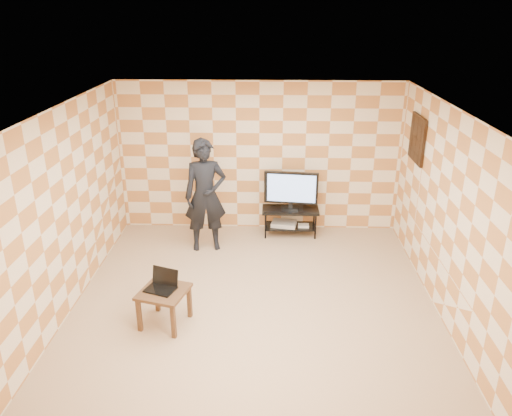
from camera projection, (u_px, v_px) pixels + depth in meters
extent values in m
plane|color=tan|center=(255.00, 299.00, 7.08)|extent=(5.00, 5.00, 0.00)
cube|color=beige|center=(259.00, 157.00, 8.89)|extent=(5.00, 0.02, 2.70)
cube|color=beige|center=(245.00, 323.00, 4.26)|extent=(5.00, 0.02, 2.70)
cube|color=beige|center=(67.00, 209.00, 6.64)|extent=(0.02, 5.00, 2.70)
cube|color=beige|center=(446.00, 213.00, 6.50)|extent=(0.02, 5.00, 2.70)
cube|color=white|center=(254.00, 109.00, 6.06)|extent=(5.00, 5.00, 0.02)
cube|color=black|center=(417.00, 139.00, 7.71)|extent=(0.04, 0.72, 0.72)
cube|color=black|center=(417.00, 139.00, 7.71)|extent=(0.04, 0.03, 0.68)
cube|color=black|center=(417.00, 139.00, 7.71)|extent=(0.04, 0.68, 0.03)
cube|color=black|center=(290.00, 210.00, 8.89)|extent=(1.00, 0.45, 0.04)
cube|color=black|center=(290.00, 226.00, 9.01)|extent=(0.90, 0.40, 0.03)
cylinder|color=black|center=(265.00, 225.00, 8.83)|extent=(0.03, 0.03, 0.50)
cylinder|color=black|center=(266.00, 217.00, 9.16)|extent=(0.03, 0.03, 0.50)
cylinder|color=black|center=(315.00, 226.00, 8.80)|extent=(0.03, 0.03, 0.50)
cylinder|color=black|center=(314.00, 218.00, 9.14)|extent=(0.03, 0.03, 0.50)
cube|color=black|center=(290.00, 208.00, 8.88)|extent=(0.30, 0.21, 0.03)
cube|color=black|center=(291.00, 205.00, 8.86)|extent=(0.08, 0.06, 0.08)
cube|color=black|center=(291.00, 188.00, 8.74)|extent=(0.95, 0.17, 0.58)
cube|color=#7DA1E1|center=(291.00, 188.00, 8.70)|extent=(0.84, 0.11, 0.50)
cube|color=#B4B4B6|center=(284.00, 224.00, 9.00)|extent=(0.48, 0.38, 0.07)
cube|color=silver|center=(303.00, 226.00, 8.95)|extent=(0.20, 0.15, 0.04)
cube|color=#392717|center=(164.00, 292.00, 6.36)|extent=(0.70, 0.70, 0.04)
cube|color=#392717|center=(139.00, 315.00, 6.31)|extent=(0.06, 0.06, 0.46)
cube|color=#392717|center=(157.00, 296.00, 6.73)|extent=(0.06, 0.06, 0.46)
cube|color=#392717|center=(173.00, 322.00, 6.17)|extent=(0.06, 0.06, 0.46)
cube|color=#392717|center=(189.00, 302.00, 6.60)|extent=(0.06, 0.06, 0.46)
cube|color=black|center=(160.00, 289.00, 6.35)|extent=(0.44, 0.37, 0.02)
cube|color=black|center=(165.00, 276.00, 6.42)|extent=(0.37, 0.18, 0.24)
imported|color=black|center=(205.00, 196.00, 8.22)|extent=(0.77, 0.58, 1.91)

